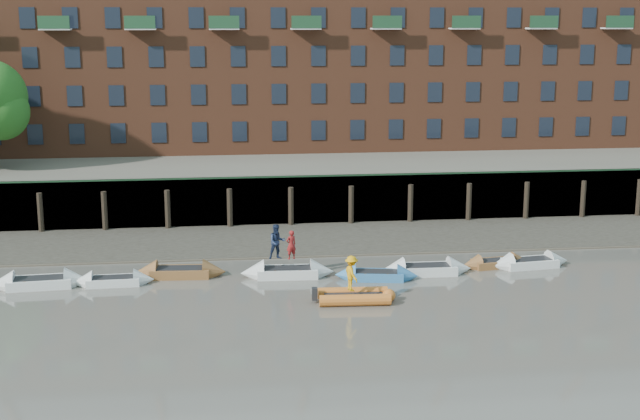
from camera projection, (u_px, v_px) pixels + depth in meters
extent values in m
plane|color=#5F5A52|center=(381.00, 343.00, 37.83)|extent=(220.00, 220.00, 0.00)
cube|color=#3D382F|center=(328.00, 239.00, 55.29)|extent=(110.00, 8.00, 0.50)
cube|color=#4C4336|center=(336.00, 253.00, 51.99)|extent=(110.00, 1.60, 0.10)
cube|color=#2D2A26|center=(320.00, 200.00, 59.21)|extent=(110.00, 0.80, 3.20)
cylinder|color=black|center=(40.00, 213.00, 56.60)|extent=(0.36, 0.36, 2.60)
cylinder|color=black|center=(105.00, 211.00, 57.05)|extent=(0.36, 0.36, 2.60)
cylinder|color=black|center=(168.00, 210.00, 57.51)|extent=(0.36, 0.36, 2.60)
cylinder|color=black|center=(230.00, 208.00, 57.96)|extent=(0.36, 0.36, 2.60)
cylinder|color=black|center=(291.00, 207.00, 58.42)|extent=(0.36, 0.36, 2.60)
cylinder|color=black|center=(351.00, 205.00, 58.87)|extent=(0.36, 0.36, 2.60)
cylinder|color=black|center=(410.00, 204.00, 59.33)|extent=(0.36, 0.36, 2.60)
cylinder|color=black|center=(469.00, 202.00, 59.78)|extent=(0.36, 0.36, 2.60)
cylinder|color=black|center=(526.00, 201.00, 60.24)|extent=(0.36, 0.36, 2.60)
cylinder|color=black|center=(583.00, 200.00, 60.69)|extent=(0.36, 0.36, 2.60)
cylinder|color=black|center=(639.00, 198.00, 61.15)|extent=(0.36, 0.36, 2.60)
cube|color=#264C2D|center=(321.00, 176.00, 58.56)|extent=(110.00, 0.06, 0.10)
cube|color=#5E594D|center=(301.00, 166.00, 72.40)|extent=(110.00, 28.00, 3.20)
cube|color=brown|center=(299.00, 71.00, 71.73)|extent=(80.00, 10.00, 12.00)
cube|color=black|center=(35.00, 134.00, 65.49)|extent=(1.10, 0.12, 1.50)
cube|color=black|center=(77.00, 134.00, 65.83)|extent=(1.10, 0.12, 1.50)
cube|color=black|center=(118.00, 133.00, 66.18)|extent=(1.10, 0.12, 1.50)
cube|color=black|center=(159.00, 133.00, 66.52)|extent=(1.10, 0.12, 1.50)
cube|color=black|center=(200.00, 132.00, 66.86)|extent=(1.10, 0.12, 1.50)
cube|color=black|center=(240.00, 131.00, 67.20)|extent=(1.10, 0.12, 1.50)
cube|color=black|center=(279.00, 131.00, 67.54)|extent=(1.10, 0.12, 1.50)
cube|color=black|center=(318.00, 130.00, 67.88)|extent=(1.10, 0.12, 1.50)
cube|color=black|center=(357.00, 130.00, 68.22)|extent=(1.10, 0.12, 1.50)
cube|color=black|center=(396.00, 129.00, 68.56)|extent=(1.10, 0.12, 1.50)
cube|color=black|center=(434.00, 128.00, 68.90)|extent=(1.10, 0.12, 1.50)
cube|color=black|center=(471.00, 128.00, 69.25)|extent=(1.10, 0.12, 1.50)
cube|color=black|center=(509.00, 127.00, 69.59)|extent=(1.10, 0.12, 1.50)
cube|color=black|center=(546.00, 127.00, 69.93)|extent=(1.10, 0.12, 1.50)
cube|color=black|center=(582.00, 126.00, 70.27)|extent=(1.10, 0.12, 1.50)
cube|color=black|center=(619.00, 126.00, 70.61)|extent=(1.10, 0.12, 1.50)
cube|color=black|center=(33.00, 96.00, 64.89)|extent=(1.10, 0.12, 1.50)
cube|color=black|center=(75.00, 96.00, 65.23)|extent=(1.10, 0.12, 1.50)
cube|color=black|center=(116.00, 95.00, 65.57)|extent=(1.10, 0.12, 1.50)
cube|color=black|center=(158.00, 95.00, 65.91)|extent=(1.10, 0.12, 1.50)
cube|color=black|center=(198.00, 95.00, 66.25)|extent=(1.10, 0.12, 1.50)
cube|color=black|center=(239.00, 94.00, 66.60)|extent=(1.10, 0.12, 1.50)
cube|color=black|center=(279.00, 94.00, 66.94)|extent=(1.10, 0.12, 1.50)
cube|color=black|center=(318.00, 93.00, 67.28)|extent=(1.10, 0.12, 1.50)
cube|color=black|center=(358.00, 93.00, 67.62)|extent=(1.10, 0.12, 1.50)
cube|color=black|center=(396.00, 93.00, 67.96)|extent=(1.10, 0.12, 1.50)
cube|color=black|center=(435.00, 92.00, 68.30)|extent=(1.10, 0.12, 1.50)
cube|color=black|center=(473.00, 92.00, 68.64)|extent=(1.10, 0.12, 1.50)
cube|color=black|center=(510.00, 91.00, 68.98)|extent=(1.10, 0.12, 1.50)
cube|color=black|center=(548.00, 91.00, 69.32)|extent=(1.10, 0.12, 1.50)
cube|color=black|center=(585.00, 91.00, 69.67)|extent=(1.10, 0.12, 1.50)
cube|color=black|center=(621.00, 90.00, 70.01)|extent=(1.10, 0.12, 1.50)
cube|color=black|center=(30.00, 57.00, 64.29)|extent=(1.10, 0.12, 1.50)
cube|color=black|center=(72.00, 57.00, 64.63)|extent=(1.10, 0.12, 1.50)
cube|color=black|center=(115.00, 57.00, 64.97)|extent=(1.10, 0.12, 1.50)
cube|color=black|center=(156.00, 57.00, 65.31)|extent=(1.10, 0.12, 1.50)
cube|color=black|center=(197.00, 57.00, 65.65)|extent=(1.10, 0.12, 1.50)
cube|color=black|center=(238.00, 56.00, 65.99)|extent=(1.10, 0.12, 1.50)
cube|color=black|center=(278.00, 56.00, 66.33)|extent=(1.10, 0.12, 1.50)
cube|color=black|center=(318.00, 56.00, 66.67)|extent=(1.10, 0.12, 1.50)
cube|color=black|center=(358.00, 56.00, 67.01)|extent=(1.10, 0.12, 1.50)
cube|color=black|center=(397.00, 55.00, 67.36)|extent=(1.10, 0.12, 1.50)
cube|color=black|center=(436.00, 55.00, 67.70)|extent=(1.10, 0.12, 1.50)
cube|color=black|center=(474.00, 55.00, 68.04)|extent=(1.10, 0.12, 1.50)
cube|color=black|center=(512.00, 55.00, 68.38)|extent=(1.10, 0.12, 1.50)
cube|color=black|center=(550.00, 55.00, 68.72)|extent=(1.10, 0.12, 1.50)
cube|color=black|center=(587.00, 54.00, 69.06)|extent=(1.10, 0.12, 1.50)
cube|color=black|center=(624.00, 54.00, 69.40)|extent=(1.10, 0.12, 1.50)
cube|color=black|center=(27.00, 18.00, 63.68)|extent=(1.10, 0.12, 1.50)
cube|color=black|center=(70.00, 18.00, 64.02)|extent=(1.10, 0.12, 1.50)
cube|color=black|center=(113.00, 18.00, 64.36)|extent=(1.10, 0.12, 1.50)
cube|color=black|center=(155.00, 18.00, 64.71)|extent=(1.10, 0.12, 1.50)
cube|color=black|center=(196.00, 18.00, 65.05)|extent=(1.10, 0.12, 1.50)
cube|color=black|center=(237.00, 18.00, 65.39)|extent=(1.10, 0.12, 1.50)
cube|color=black|center=(278.00, 18.00, 65.73)|extent=(1.10, 0.12, 1.50)
cube|color=black|center=(318.00, 18.00, 66.07)|extent=(1.10, 0.12, 1.50)
cube|color=black|center=(358.00, 18.00, 66.41)|extent=(1.10, 0.12, 1.50)
cube|color=black|center=(398.00, 18.00, 66.75)|extent=(1.10, 0.12, 1.50)
cube|color=black|center=(437.00, 18.00, 67.09)|extent=(1.10, 0.12, 1.50)
cube|color=black|center=(476.00, 18.00, 67.43)|extent=(1.10, 0.12, 1.50)
cube|color=black|center=(514.00, 18.00, 67.78)|extent=(1.10, 0.12, 1.50)
cube|color=black|center=(552.00, 18.00, 68.12)|extent=(1.10, 0.12, 1.50)
cube|color=black|center=(589.00, 18.00, 68.46)|extent=(1.10, 0.12, 1.50)
cube|color=black|center=(626.00, 18.00, 68.80)|extent=(1.10, 0.12, 1.50)
cube|color=silver|center=(40.00, 283.00, 45.51)|extent=(3.30, 1.69, 0.50)
cone|color=silver|center=(77.00, 280.00, 45.86)|extent=(1.35, 1.54, 1.44)
cone|color=silver|center=(2.00, 285.00, 45.15)|extent=(1.35, 1.54, 1.44)
cube|color=black|center=(39.00, 278.00, 45.46)|extent=(2.74, 1.29, 0.06)
cube|color=silver|center=(113.00, 281.00, 45.91)|extent=(2.72, 1.31, 0.42)
cone|color=silver|center=(144.00, 280.00, 46.15)|extent=(1.09, 1.25, 1.21)
cone|color=silver|center=(82.00, 282.00, 45.68)|extent=(1.09, 1.25, 1.21)
cube|color=black|center=(113.00, 277.00, 45.87)|extent=(2.27, 0.99, 0.06)
cube|color=brown|center=(180.00, 272.00, 47.33)|extent=(3.21, 1.61, 0.49)
cone|color=brown|center=(215.00, 272.00, 47.42)|extent=(1.30, 1.49, 1.41)
cone|color=brown|center=(146.00, 273.00, 47.24)|extent=(1.30, 1.49, 1.41)
cube|color=black|center=(180.00, 268.00, 47.29)|extent=(2.67, 1.22, 0.06)
cube|color=silver|center=(287.00, 272.00, 47.31)|extent=(3.24, 1.57, 0.50)
cone|color=silver|center=(322.00, 272.00, 47.44)|extent=(1.30, 1.49, 1.44)
cone|color=silver|center=(252.00, 273.00, 47.17)|extent=(1.30, 1.49, 1.44)
cube|color=black|center=(287.00, 268.00, 47.26)|extent=(2.70, 1.19, 0.06)
cube|color=teal|center=(376.00, 275.00, 46.86)|extent=(2.99, 1.74, 0.44)
cone|color=teal|center=(408.00, 276.00, 46.77)|extent=(1.30, 1.44, 1.27)
cone|color=teal|center=(345.00, 275.00, 46.95)|extent=(1.30, 1.44, 1.27)
cube|color=black|center=(377.00, 272.00, 46.82)|extent=(2.48, 1.34, 0.06)
cube|color=silver|center=(426.00, 269.00, 47.84)|extent=(3.18, 1.46, 0.49)
cone|color=silver|center=(460.00, 268.00, 48.03)|extent=(1.25, 1.44, 1.43)
cone|color=silver|center=(392.00, 271.00, 47.64)|extent=(1.25, 1.44, 1.43)
cube|color=black|center=(426.00, 265.00, 47.79)|extent=(2.65, 1.10, 0.06)
cube|color=brown|center=(496.00, 263.00, 49.19)|extent=(2.73, 1.54, 0.40)
cone|color=brown|center=(521.00, 261.00, 49.58)|extent=(1.17, 1.30, 1.17)
cone|color=brown|center=(471.00, 265.00, 48.81)|extent=(1.17, 1.30, 1.17)
cube|color=black|center=(496.00, 260.00, 49.15)|extent=(2.26, 1.19, 0.06)
cube|color=silver|center=(530.00, 263.00, 49.15)|extent=(3.10, 1.70, 0.46)
cone|color=silver|center=(558.00, 261.00, 49.56)|extent=(1.31, 1.47, 1.33)
cone|color=silver|center=(501.00, 265.00, 48.74)|extent=(1.31, 1.47, 1.33)
cube|color=black|center=(530.00, 259.00, 49.11)|extent=(2.57, 1.31, 0.06)
cylinder|color=#C86823|center=(353.00, 292.00, 43.77)|extent=(3.45, 0.73, 0.57)
cylinder|color=#C86823|center=(355.00, 300.00, 42.61)|extent=(3.45, 0.73, 0.57)
sphere|color=#C86823|center=(389.00, 296.00, 43.30)|extent=(0.65, 0.65, 0.65)
cube|color=black|center=(354.00, 296.00, 43.19)|extent=(2.90, 1.12, 0.20)
imported|color=maroon|center=(291.00, 245.00, 47.03)|extent=(0.67, 0.57, 1.56)
imported|color=#19233F|center=(277.00, 242.00, 47.03)|extent=(1.02, 0.86, 1.87)
imported|color=orange|center=(352.00, 273.00, 42.84)|extent=(0.90, 1.24, 1.73)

